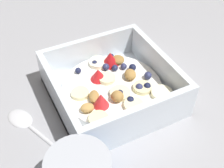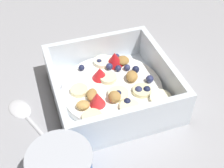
% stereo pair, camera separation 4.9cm
% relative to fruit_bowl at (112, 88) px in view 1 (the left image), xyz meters
% --- Properties ---
extents(ground_plane, '(2.40, 2.40, 0.00)m').
position_rel_fruit_bowl_xyz_m(ground_plane, '(-0.01, -0.01, -0.02)').
color(ground_plane, '#9E9EA3').
extents(fruit_bowl, '(0.19, 0.19, 0.06)m').
position_rel_fruit_bowl_xyz_m(fruit_bowl, '(0.00, 0.00, 0.00)').
color(fruit_bowl, white).
rests_on(fruit_bowl, ground).
extents(spoon, '(0.09, 0.17, 0.01)m').
position_rel_fruit_bowl_xyz_m(spoon, '(0.14, 0.00, -0.02)').
color(spoon, silver).
rests_on(spoon, ground).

